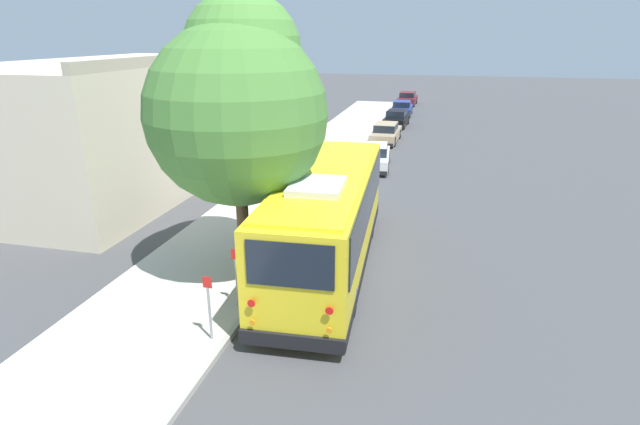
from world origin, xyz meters
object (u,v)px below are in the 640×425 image
at_px(sign_post_near, 209,307).
at_px(sign_post_far, 236,277).
at_px(parked_sedan_tan, 386,133).
at_px(parked_sedan_blue, 402,109).
at_px(street_tree, 238,102).
at_px(parked_sedan_white, 374,157).
at_px(shuttle_bus, 328,215).
at_px(parked_sedan_black, 396,119).
at_px(parked_sedan_maroon, 407,99).

distance_m(sign_post_near, sign_post_far, 1.63).
height_order(parked_sedan_tan, sign_post_far, sign_post_far).
bearing_deg(sign_post_near, parked_sedan_blue, -2.08).
bearing_deg(street_tree, parked_sedan_white, -8.17).
xyz_separation_m(parked_sedan_blue, sign_post_far, (-35.30, 1.34, 0.38)).
bearing_deg(sign_post_near, shuttle_bus, -20.58).
xyz_separation_m(parked_sedan_white, parked_sedan_blue, (19.37, 0.13, -0.01)).
xyz_separation_m(parked_sedan_black, sign_post_far, (-29.47, 1.41, 0.39)).
relative_size(shuttle_bus, sign_post_near, 6.03).
relative_size(street_tree, sign_post_near, 4.88).
relative_size(shuttle_bus, street_tree, 1.23).
bearing_deg(parked_sedan_maroon, sign_post_far, -179.71).
bearing_deg(parked_sedan_tan, shuttle_bus, -177.00).
distance_m(parked_sedan_white, parked_sedan_maroon, 26.70).
relative_size(shuttle_bus, parked_sedan_black, 2.34).
distance_m(parked_sedan_white, sign_post_far, 16.01).
height_order(street_tree, sign_post_near, street_tree).
relative_size(parked_sedan_maroon, sign_post_near, 2.69).
xyz_separation_m(parked_sedan_tan, parked_sedan_black, (6.32, -0.12, -0.00)).
bearing_deg(parked_sedan_blue, shuttle_bus, -179.45).
height_order(parked_sedan_black, street_tree, street_tree).
height_order(parked_sedan_white, parked_sedan_tan, parked_sedan_white).
distance_m(parked_sedan_black, sign_post_near, 31.14).
distance_m(parked_sedan_maroon, sign_post_far, 42.66).
bearing_deg(sign_post_near, parked_sedan_tan, -2.99).
height_order(street_tree, sign_post_far, street_tree).
bearing_deg(parked_sedan_black, street_tree, 178.95).
bearing_deg(shuttle_bus, parked_sedan_tan, -1.75).
relative_size(shuttle_bus, parked_sedan_maroon, 2.24).
xyz_separation_m(parked_sedan_white, parked_sedan_black, (13.54, 0.06, -0.01)).
bearing_deg(parked_sedan_tan, parked_sedan_blue, 1.43).
xyz_separation_m(shuttle_bus, sign_post_far, (-3.07, 1.76, -0.78)).
relative_size(parked_sedan_white, parked_sedan_black, 1.05).
height_order(parked_sedan_maroon, sign_post_far, sign_post_far).
xyz_separation_m(parked_sedan_black, street_tree, (-27.47, 1.94, 4.66)).
xyz_separation_m(parked_sedan_tan, parked_sedan_blue, (12.14, -0.05, 0.00)).
distance_m(shuttle_bus, parked_sedan_black, 26.43).
bearing_deg(sign_post_far, street_tree, 14.77).
bearing_deg(shuttle_bus, parked_sedan_maroon, -2.41).
bearing_deg(parked_sedan_black, parked_sedan_blue, 3.66).
bearing_deg(shuttle_bus, parked_sedan_blue, -2.34).
bearing_deg(street_tree, sign_post_near, -171.72).
bearing_deg(parked_sedan_maroon, parked_sedan_blue, -177.60).
bearing_deg(parked_sedan_blue, parked_sedan_black, -179.54).
xyz_separation_m(parked_sedan_maroon, street_tree, (-40.63, 1.82, 4.64)).
xyz_separation_m(sign_post_near, sign_post_far, (1.63, 0.00, -0.01)).
relative_size(sign_post_near, sign_post_far, 1.01).
bearing_deg(parked_sedan_maroon, street_tree, 179.46).
xyz_separation_m(shuttle_bus, street_tree, (-1.07, 2.29, 3.49)).
bearing_deg(sign_post_near, sign_post_far, 0.00).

